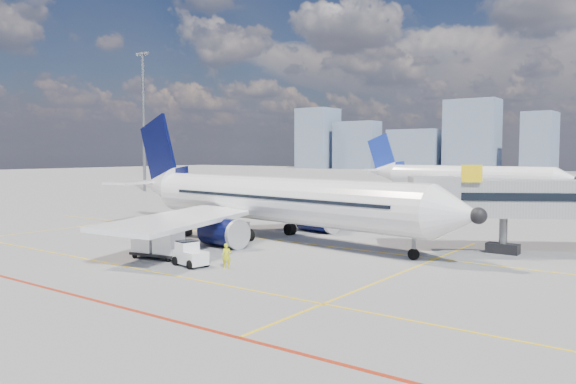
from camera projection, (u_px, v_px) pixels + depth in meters
name	position (u px, v px, depth m)	size (l,w,h in m)	color
ground	(202.00, 254.00, 39.49)	(420.00, 420.00, 0.00)	gray
apron_markings	(153.00, 261.00, 36.69)	(90.00, 35.12, 0.01)	yellow
floodlight_mast_nw	(144.00, 118.00, 103.21)	(3.20, 0.61, 25.45)	slate
distant_skyline	(546.00, 143.00, 201.41)	(243.74, 15.61, 27.83)	gray
main_aircraft	(264.00, 199.00, 47.02)	(37.96, 32.97, 11.12)	white
second_aircraft	(459.00, 177.00, 91.84)	(35.86, 31.21, 10.65)	white
baggage_tug	(190.00, 254.00, 35.26)	(2.48, 1.77, 1.58)	white
cargo_dolly	(158.00, 242.00, 37.72)	(3.85, 2.22, 1.99)	black
belt_loader	(173.00, 227.00, 48.97)	(5.75, 1.96, 2.31)	black
ramp_worker	(227.00, 256.00, 34.47)	(0.56, 0.37, 1.55)	yellow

